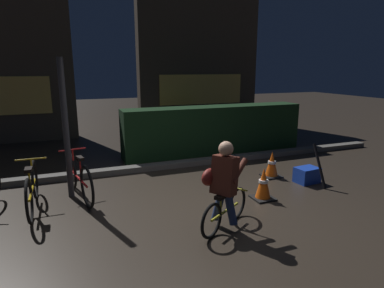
{
  "coord_description": "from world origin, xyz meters",
  "views": [
    {
      "loc": [
        -1.81,
        -4.57,
        2.19
      ],
      "look_at": [
        0.2,
        0.6,
        0.9
      ],
      "focal_mm": 30.71,
      "sensor_mm": 36.0,
      "label": 1
    }
  ],
  "objects": [
    {
      "name": "hedge_row",
      "position": [
        1.8,
        3.1,
        0.61
      ],
      "size": [
        4.8,
        0.7,
        1.22
      ],
      "primitive_type": "cube",
      "color": "black",
      "rests_on": "ground"
    },
    {
      "name": "ground_plane",
      "position": [
        0.0,
        0.0,
        0.0
      ],
      "size": [
        40.0,
        40.0,
        0.0
      ],
      "primitive_type": "plane",
      "color": "#2D261E"
    },
    {
      "name": "parked_bike_left_mid",
      "position": [
        -2.39,
        0.86,
        0.35
      ],
      "size": [
        0.46,
        1.66,
        0.77
      ],
      "rotation": [
        0.0,
        0.0,
        1.57
      ],
      "color": "black",
      "rests_on": "ground"
    },
    {
      "name": "closed_umbrella",
      "position": [
        2.55,
        0.05,
        0.4
      ],
      "size": [
        0.09,
        0.39,
        0.8
      ],
      "primitive_type": "cylinder",
      "rotation": [
        0.0,
        0.41,
        1.67
      ],
      "color": "black",
      "rests_on": "ground"
    },
    {
      "name": "traffic_cone_far",
      "position": [
        2.05,
        0.85,
        0.26
      ],
      "size": [
        0.36,
        0.36,
        0.53
      ],
      "color": "black",
      "rests_on": "ground"
    },
    {
      "name": "cyclist",
      "position": [
        0.12,
        -0.79,
        0.63
      ],
      "size": [
        1.02,
        0.68,
        1.25
      ],
      "rotation": [
        0.0,
        0.0,
        0.57
      ],
      "color": "black",
      "rests_on": "ground"
    },
    {
      "name": "sidewalk_curb",
      "position": [
        0.0,
        2.2,
        0.06
      ],
      "size": [
        12.0,
        0.24,
        0.12
      ],
      "primitive_type": "cube",
      "color": "#56544F",
      "rests_on": "ground"
    },
    {
      "name": "blue_crate",
      "position": [
        2.49,
        0.3,
        0.15
      ],
      "size": [
        0.47,
        0.36,
        0.3
      ],
      "primitive_type": "cube",
      "rotation": [
        0.0,
        0.0,
        0.1
      ],
      "color": "#193DB7",
      "rests_on": "ground"
    },
    {
      "name": "traffic_cone_near",
      "position": [
        1.23,
        -0.1,
        0.27
      ],
      "size": [
        0.36,
        0.36,
        0.55
      ],
      "color": "black",
      "rests_on": "ground"
    },
    {
      "name": "parked_bike_center_left",
      "position": [
        -1.69,
        1.12,
        0.36
      ],
      "size": [
        0.48,
        1.72,
        0.8
      ],
      "rotation": [
        0.0,
        0.0,
        1.77
      ],
      "color": "black",
      "rests_on": "ground"
    },
    {
      "name": "street_post",
      "position": [
        -1.82,
        1.2,
        1.18
      ],
      "size": [
        0.1,
        0.1,
        2.36
      ],
      "primitive_type": "cylinder",
      "color": "#2D2D33",
      "rests_on": "ground"
    },
    {
      "name": "storefront_right",
      "position": [
        3.05,
        7.2,
        2.5
      ],
      "size": [
        4.68,
        0.54,
        5.02
      ],
      "color": "#42382D",
      "rests_on": "ground"
    }
  ]
}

